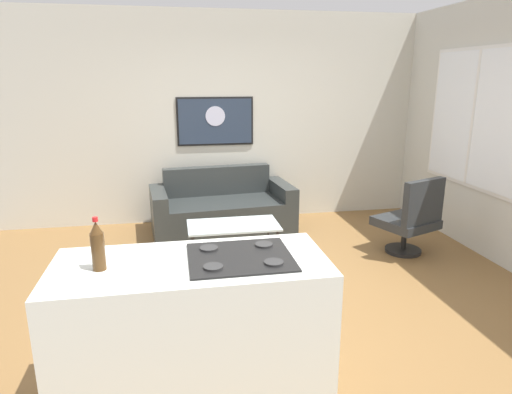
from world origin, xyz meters
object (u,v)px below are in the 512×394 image
Objects in this scene: coffee_table at (233,228)px; soda_bottle at (98,246)px; armchair at (411,219)px; couch at (222,210)px; wall_painting at (215,121)px.

soda_bottle is (-1.01, -2.05, 0.66)m from coffee_table.
coffee_table is 2.38m from soda_bottle.
coffee_table is at bearing 177.89° from armchair.
armchair is at bearing 33.35° from soda_bottle.
couch is at bearing 148.54° from armchair.
coffee_table is 2.00m from armchair.
coffee_table is 3.16× the size of soda_bottle.
wall_painting reaches higher than couch.
couch is at bearing 72.41° from soda_bottle.
armchair is at bearing -40.36° from wall_painting.
soda_bottle is (-1.01, -3.20, 0.80)m from couch.
couch is 1.15m from coffee_table.
soda_bottle reaches higher than couch.
armchair is 2.80m from wall_painting.
wall_painting reaches higher than armchair.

